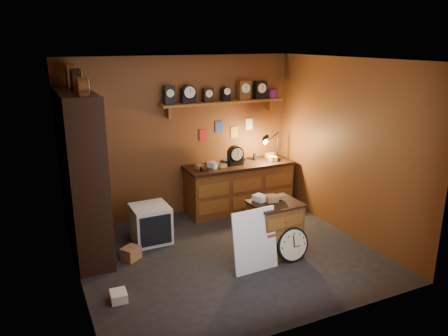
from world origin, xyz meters
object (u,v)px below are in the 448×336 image
Objects in this scene: workbench at (239,184)px; low_cabinet at (275,226)px; shelving_unit at (79,167)px; big_round_clock at (292,245)px.

workbench is 1.75m from low_cabinet.
big_round_clock is at bearing -31.02° from shelving_unit.
big_round_clock is at bearing -72.75° from low_cabinet.
low_cabinet is (-0.32, -1.72, -0.05)m from workbench.
big_round_clock is (2.52, -1.52, -1.02)m from shelving_unit.
low_cabinet is at bearing 109.90° from big_round_clock.
shelving_unit is 2.88m from workbench.
big_round_clock is (-0.21, -2.01, -0.24)m from workbench.
workbench is 4.00× the size of big_round_clock.
big_round_clock is at bearing -95.96° from workbench.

